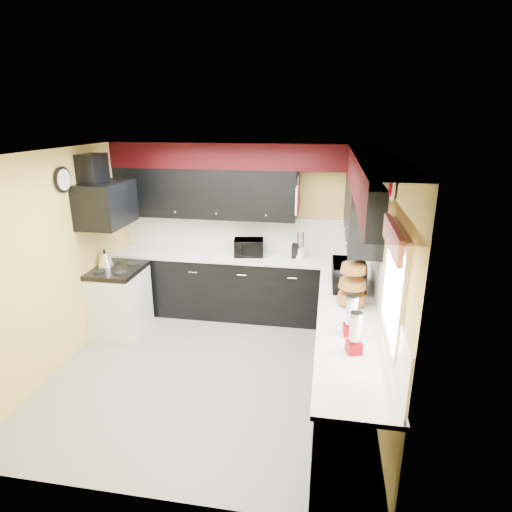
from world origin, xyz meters
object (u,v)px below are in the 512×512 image
(utensil_crock, at_px, (300,253))
(kettle, at_px, (105,259))
(toaster_oven, at_px, (249,248))
(microwave, at_px, (349,275))
(knife_block, at_px, (295,251))

(utensil_crock, xyz_separation_m, kettle, (-2.56, -0.71, -0.00))
(toaster_oven, height_order, microwave, microwave)
(toaster_oven, height_order, utensil_crock, toaster_oven)
(toaster_oven, relative_size, knife_block, 2.05)
(microwave, bearing_deg, knife_block, 33.80)
(toaster_oven, distance_m, microwave, 1.68)
(toaster_oven, relative_size, utensil_crock, 2.69)
(microwave, xyz_separation_m, knife_block, (-0.70, 0.98, -0.05))
(toaster_oven, bearing_deg, utensil_crock, -8.66)
(knife_block, bearing_deg, toaster_oven, -178.97)
(microwave, xyz_separation_m, utensil_crock, (-0.63, 0.98, -0.08))
(knife_block, bearing_deg, kettle, -162.65)
(toaster_oven, bearing_deg, microwave, -44.26)
(kettle, bearing_deg, knife_block, 15.81)
(knife_block, height_order, kettle, knife_block)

